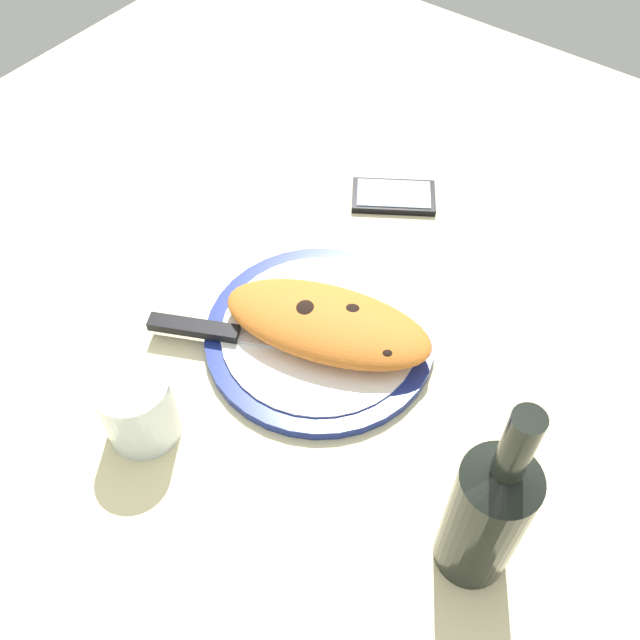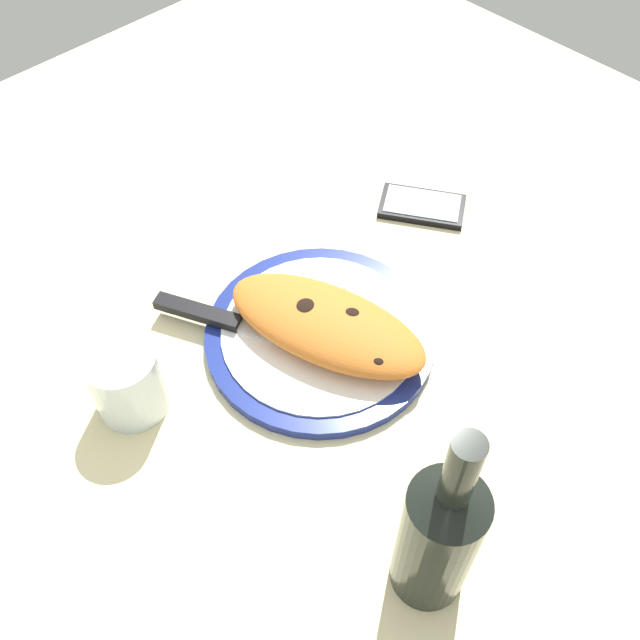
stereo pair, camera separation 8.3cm
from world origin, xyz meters
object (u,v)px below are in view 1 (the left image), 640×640
plate (320,335)px  knife (219,332)px  smartphone (394,196)px  calzone (330,321)px  wine_bottle (487,513)px  fork (351,302)px  water_glass (139,410)px

plate → knife: bearing=39.4°
knife → smartphone: bearing=-94.9°
calzone → smartphone: bearing=-73.9°
plate → wine_bottle: size_ratio=1.05×
knife → wine_bottle: wine_bottle is taller
smartphone → wine_bottle: 51.77cm
calzone → knife: bearing=37.9°
fork → knife: bearing=53.5°
fork → smartphone: bearing=-71.5°
fork → knife: knife is taller
fork → water_glass: (8.59, 26.76, 1.96)cm
wine_bottle → knife: bearing=-7.4°
plate → smartphone: bearing=-76.3°
calzone → wine_bottle: (-26.21, 12.77, 5.95)cm
smartphone → wine_bottle: wine_bottle is taller
plate → calzone: size_ratio=1.02×
knife → water_glass: bearing=94.8°
knife → smartphone: knife is taller
smartphone → wine_bottle: size_ratio=0.51×
water_glass → wine_bottle: wine_bottle is taller
water_glass → calzone: bearing=-112.9°
calzone → wine_bottle: wine_bottle is taller
plate → fork: size_ratio=1.57×
fork → smartphone: (6.82, -20.36, -1.36)cm
calzone → wine_bottle: 29.75cm
fork → water_glass: water_glass is taller
plate → fork: 5.71cm
wine_bottle → water_glass: bearing=14.0°
smartphone → fork: bearing=108.5°
plate → water_glass: size_ratio=3.04×
fork → water_glass: size_ratio=1.93×
fork → knife: (9.72, 13.15, 0.30)cm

